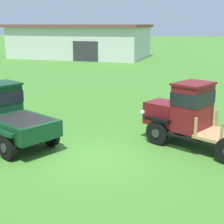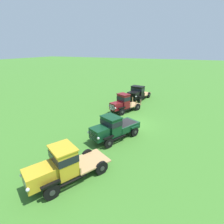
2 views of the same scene
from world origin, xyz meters
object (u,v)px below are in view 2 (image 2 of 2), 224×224
Objects in this scene: vintage_truck_second_in_line at (114,127)px; vintage_truck_far_side at (137,93)px; vintage_truck_foreground_near at (61,165)px; vintage_truck_midrow_center at (123,103)px.

vintage_truck_second_in_line is 0.93× the size of vintage_truck_far_side.
vintage_truck_midrow_center is at bearing 4.93° from vintage_truck_foreground_near.
vintage_truck_midrow_center reaches higher than vintage_truck_far_side.
vintage_truck_midrow_center is 6.10m from vintage_truck_far_side.
vintage_truck_foreground_near is 1.15× the size of vintage_truck_midrow_center.
vintage_truck_far_side is at bearing 3.22° from vintage_truck_foreground_near.
vintage_truck_second_in_line is at bearing -172.36° from vintage_truck_far_side.
vintage_truck_second_in_line reaches higher than vintage_truck_far_side.
vintage_truck_far_side is (6.09, -0.05, -0.07)m from vintage_truck_midrow_center.
vintage_truck_foreground_near reaches higher than vintage_truck_far_side.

